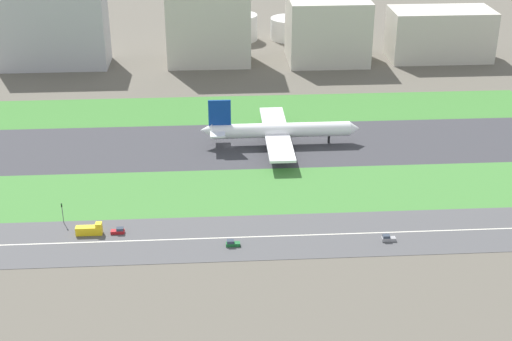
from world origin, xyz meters
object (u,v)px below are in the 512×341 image
at_px(car_0, 118,231).
at_px(fuel_tank_centre, 290,28).
at_px(car_1, 388,238).
at_px(hangar_building, 208,14).
at_px(cargo_warehouse, 440,34).
at_px(traffic_light, 62,212).
at_px(terminal_building, 52,26).
at_px(office_tower, 327,30).
at_px(truck_0, 90,230).
at_px(fuel_tank_west, 239,27).
at_px(car_3, 232,243).
at_px(airliner, 277,130).
at_px(fuel_tank_east, 339,28).

bearing_deg(car_0, fuel_tank_centre, 70.73).
xyz_separation_m(car_1, fuel_tank_centre, (-6.22, 237.00, 5.43)).
height_order(hangar_building, cargo_warehouse, hangar_building).
relative_size(traffic_light, cargo_warehouse, 0.13).
relative_size(terminal_building, fuel_tank_centre, 2.44).
relative_size(office_tower, cargo_warehouse, 0.77).
xyz_separation_m(truck_0, fuel_tank_west, (57.80, 227.00, 5.93)).
relative_size(car_0, hangar_building, 0.08).
bearing_deg(terminal_building, truck_0, -76.68).
height_order(car_3, cargo_warehouse, cargo_warehouse).
distance_m(cargo_warehouse, fuel_tank_centre, 90.40).
height_order(truck_0, car_1, truck_0).
relative_size(truck_0, office_tower, 0.20).
xyz_separation_m(traffic_light, terminal_building, (-33.29, 174.01, 17.58)).
height_order(car_0, office_tower, office_tower).
bearing_deg(car_1, hangar_building, -73.98).
bearing_deg(hangar_building, terminal_building, 180.00).
height_order(airliner, terminal_building, terminal_building).
bearing_deg(airliner, car_1, -70.19).
distance_m(airliner, fuel_tank_centre, 160.50).
bearing_deg(car_0, car_3, -15.38).
relative_size(airliner, terminal_building, 1.14).
height_order(terminal_building, fuel_tank_west, terminal_building).
distance_m(car_3, fuel_tank_centre, 240.93).
relative_size(car_3, fuel_tank_west, 0.20).
distance_m(car_0, fuel_tank_west, 232.29).
distance_m(truck_0, car_1, 95.08).
bearing_deg(fuel_tank_centre, traffic_light, -114.13).
distance_m(hangar_building, fuel_tank_east, 93.42).
bearing_deg(terminal_building, airliner, -46.14).
bearing_deg(airliner, car_0, -130.22).
xyz_separation_m(car_0, fuel_tank_centre, (79.37, 227.00, 5.43)).
relative_size(truck_0, fuel_tank_east, 0.33).
height_order(car_3, fuel_tank_west, fuel_tank_west).
height_order(airliner, car_1, airliner).
height_order(car_0, fuel_tank_east, fuel_tank_east).
bearing_deg(traffic_light, office_tower, 56.85).
relative_size(car_3, truck_0, 0.52).
relative_size(traffic_light, hangar_building, 0.14).
distance_m(airliner, traffic_light, 97.05).
bearing_deg(cargo_warehouse, traffic_light, -135.36).
xyz_separation_m(car_3, fuel_tank_east, (73.35, 237.00, 5.16)).
distance_m(truck_0, hangar_building, 187.89).
height_order(car_0, fuel_tank_centre, fuel_tank_centre).
distance_m(car_0, traffic_light, 20.66).
distance_m(truck_0, fuel_tank_centre, 243.62).
bearing_deg(fuel_tank_west, car_0, -102.14).
xyz_separation_m(truck_0, cargo_warehouse, (166.39, 182.00, 12.00)).
xyz_separation_m(car_0, hangar_building, (30.46, 182.00, 25.73)).
bearing_deg(fuel_tank_centre, car_3, -100.29).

